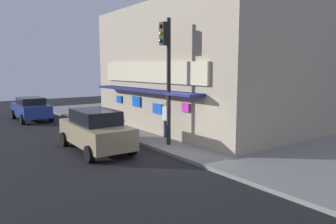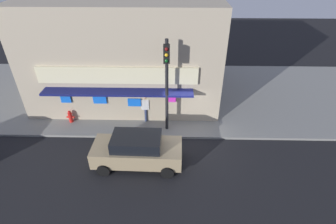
{
  "view_description": "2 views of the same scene",
  "coord_description": "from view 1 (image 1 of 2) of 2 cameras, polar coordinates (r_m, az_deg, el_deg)",
  "views": [
    {
      "loc": [
        10.19,
        -7.38,
        3.45
      ],
      "look_at": [
        -1.3,
        0.97,
        1.55
      ],
      "focal_mm": 34.26,
      "sensor_mm": 36.0,
      "label": 1
    },
    {
      "loc": [
        -0.7,
        -11.68,
        9.59
      ],
      "look_at": [
        -0.97,
        0.75,
        1.36
      ],
      "focal_mm": 27.69,
      "sensor_mm": 36.0,
      "label": 2
    }
  ],
  "objects": [
    {
      "name": "ground_plane",
      "position": [
        13.04,
        -0.09,
        -7.72
      ],
      "size": [
        56.78,
        56.78,
        0.0
      ],
      "primitive_type": "plane",
      "color": "black"
    },
    {
      "name": "sidewalk",
      "position": [
        16.5,
        14.6,
        -4.45
      ],
      "size": [
        37.85,
        10.3,
        0.14
      ],
      "primitive_type": "cube",
      "color": "gray",
      "rests_on": "ground_plane"
    },
    {
      "name": "corner_building",
      "position": [
        19.05,
        6.57,
        7.76
      ],
      "size": [
        12.0,
        8.67,
        6.74
      ],
      "color": "tan",
      "rests_on": "sidewalk"
    },
    {
      "name": "traffic_light",
      "position": [
        13.83,
        -0.22,
        8.35
      ],
      "size": [
        0.32,
        0.58,
        5.46
      ],
      "color": "black",
      "rests_on": "sidewalk"
    },
    {
      "name": "fire_hydrant",
      "position": [
        19.53,
        -8.94,
        -1.08
      ],
      "size": [
        0.49,
        0.25,
        0.79
      ],
      "color": "red",
      "rests_on": "sidewalk"
    },
    {
      "name": "trash_can",
      "position": [
        14.29,
        7.56,
        -3.9
      ],
      "size": [
        0.51,
        0.51,
        0.94
      ],
      "primitive_type": "cylinder",
      "color": "#2D2D2D",
      "rests_on": "sidewalk"
    },
    {
      "name": "pedestrian",
      "position": [
        15.65,
        -0.22,
        -0.98
      ],
      "size": [
        0.58,
        0.37,
        1.76
      ],
      "color": "navy",
      "rests_on": "sidewalk"
    },
    {
      "name": "potted_plant_by_doorway",
      "position": [
        15.31,
        4.95,
        -2.58
      ],
      "size": [
        0.79,
        0.79,
        1.06
      ],
      "color": "brown",
      "rests_on": "sidewalk"
    },
    {
      "name": "potted_plant_by_window",
      "position": [
        20.0,
        -6.4,
        -0.42
      ],
      "size": [
        0.52,
        0.52,
        0.93
      ],
      "color": "brown",
      "rests_on": "sidewalk"
    },
    {
      "name": "parked_car_blue",
      "position": [
        23.57,
        -23.18,
        0.59
      ],
      "size": [
        4.04,
        1.98,
        1.56
      ],
      "color": "navy",
      "rests_on": "ground_plane"
    },
    {
      "name": "parked_car_tan",
      "position": [
        13.96,
        -12.78,
        -3.13
      ],
      "size": [
        4.47,
        2.08,
        1.75
      ],
      "color": "#9E8966",
      "rests_on": "ground_plane"
    }
  ]
}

